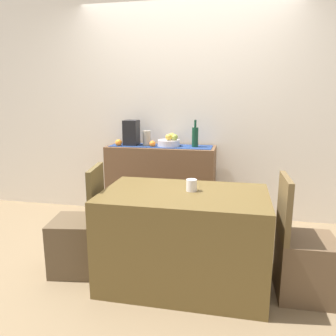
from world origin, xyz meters
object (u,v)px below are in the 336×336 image
ceramic_vase (147,138)px  dining_table (184,238)px  chair_by_corner (303,262)px  coffee_maker (131,133)px  fruit_bowl (169,143)px  coffee_cup (191,185)px  sideboard_console (161,183)px  wine_bottle (195,137)px  chair_near_window (79,240)px

ceramic_vase → dining_table: 1.59m
chair_by_corner → coffee_maker: bearing=142.6°
fruit_bowl → coffee_cup: fruit_bowl is taller
sideboard_console → wine_bottle: bearing=0.0°
coffee_maker → fruit_bowl: bearing=0.0°
fruit_bowl → coffee_maker: 0.46m
coffee_cup → ceramic_vase: bearing=118.9°
coffee_cup → fruit_bowl: bearing=109.2°
coffee_maker → chair_by_corner: (1.73, -1.32, -0.76)m
ceramic_vase → coffee_cup: ceramic_vase is taller
wine_bottle → chair_by_corner: size_ratio=0.34×
wine_bottle → chair_near_window: size_ratio=0.34×
sideboard_console → dining_table: bearing=-69.9°
sideboard_console → chair_by_corner: size_ratio=1.39×
wine_bottle → coffee_cup: size_ratio=3.38×
ceramic_vase → chair_by_corner: (1.54, -1.32, -0.70)m
ceramic_vase → dining_table: size_ratio=0.14×
fruit_bowl → dining_table: size_ratio=0.20×
dining_table → coffee_cup: (0.05, 0.05, 0.42)m
coffee_maker → chair_by_corner: size_ratio=0.33×
wine_bottle → coffee_cup: wine_bottle is taller
sideboard_console → wine_bottle: size_ratio=4.05×
coffee_maker → ceramic_vase: (0.18, 0.00, -0.06)m
fruit_bowl → chair_near_window: bearing=-110.8°
fruit_bowl → wine_bottle: 0.31m
ceramic_vase → chair_by_corner: bearing=-40.5°
fruit_bowl → coffee_cup: (0.44, -1.27, -0.14)m
sideboard_console → fruit_bowl: size_ratio=4.90×
sideboard_console → chair_near_window: bearing=-107.2°
chair_by_corner → coffee_cup: bearing=176.5°
fruit_bowl → coffee_cup: size_ratio=2.79×
sideboard_console → chair_by_corner: (1.37, -1.32, -0.17)m
coffee_cup → chair_near_window: (-0.94, -0.05, -0.52)m
wine_bottle → ceramic_vase: bearing=-180.0°
fruit_bowl → coffee_maker: size_ratio=0.87×
sideboard_console → chair_by_corner: bearing=-43.8°
dining_table → sideboard_console: bearing=110.1°
dining_table → fruit_bowl: bearing=106.6°
fruit_bowl → ceramic_vase: bearing=180.0°
dining_table → coffee_cup: bearing=47.1°
coffee_maker → ceramic_vase: bearing=0.0°
coffee_cup → chair_near_window: 1.07m
fruit_bowl → coffee_cup: bearing=-70.8°
fruit_bowl → sideboard_console: bearing=180.0°
coffee_cup → chair_by_corner: size_ratio=0.10×
coffee_maker → ceramic_vase: 0.19m
fruit_bowl → coffee_cup: 1.35m
chair_near_window → coffee_maker: bearing=87.6°
sideboard_console → coffee_cup: size_ratio=13.68×
fruit_bowl → dining_table: 1.48m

